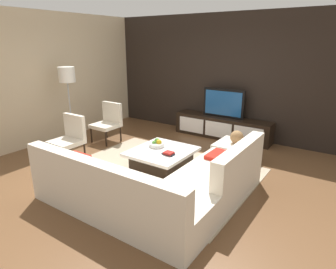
{
  "coord_description": "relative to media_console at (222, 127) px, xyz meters",
  "views": [
    {
      "loc": [
        2.65,
        -3.74,
        2.17
      ],
      "look_at": [
        -0.22,
        0.47,
        0.54
      ],
      "focal_mm": 31.2,
      "sensor_mm": 36.0,
      "label": 1
    }
  ],
  "objects": [
    {
      "name": "ground_plane",
      "position": [
        0.0,
        -2.4,
        -0.25
      ],
      "size": [
        14.0,
        14.0,
        0.0
      ],
      "primitive_type": "plane",
      "color": "brown"
    },
    {
      "name": "feature_wall_back",
      "position": [
        0.0,
        0.3,
        1.15
      ],
      "size": [
        6.4,
        0.12,
        2.8
      ],
      "primitive_type": "cube",
      "color": "black",
      "rests_on": "ground"
    },
    {
      "name": "side_wall_left",
      "position": [
        -3.2,
        -2.2,
        1.15
      ],
      "size": [
        0.12,
        5.2,
        2.8
      ],
      "primitive_type": "cube",
      "color": "beige",
      "rests_on": "ground"
    },
    {
      "name": "area_rug",
      "position": [
        -0.1,
        -2.4,
        -0.24
      ],
      "size": [
        3.18,
        2.42,
        0.01
      ],
      "primitive_type": "cube",
      "color": "tan",
      "rests_on": "ground"
    },
    {
      "name": "media_console",
      "position": [
        0.0,
        0.0,
        0.0
      ],
      "size": [
        2.3,
        0.45,
        0.5
      ],
      "color": "black",
      "rests_on": "ground"
    },
    {
      "name": "television",
      "position": [
        0.0,
        0.0,
        0.58
      ],
      "size": [
        0.98,
        0.06,
        0.66
      ],
      "color": "black",
      "rests_on": "media_console"
    },
    {
      "name": "sectional_couch",
      "position": [
        0.53,
        -3.29,
        0.04
      ],
      "size": [
        2.54,
        2.36,
        0.84
      ],
      "color": "beige",
      "rests_on": "ground"
    },
    {
      "name": "coffee_table",
      "position": [
        -0.1,
        -2.3,
        -0.05
      ],
      "size": [
        0.98,
        1.07,
        0.38
      ],
      "color": "black",
      "rests_on": "ground"
    },
    {
      "name": "accent_chair_near",
      "position": [
        -1.81,
        -2.87,
        0.24
      ],
      "size": [
        0.53,
        0.53,
        0.87
      ],
      "rotation": [
        0.0,
        0.0,
        -0.06
      ],
      "color": "black",
      "rests_on": "ground"
    },
    {
      "name": "floor_lamp",
      "position": [
        -2.63,
        -2.19,
        1.17
      ],
      "size": [
        0.34,
        0.34,
        1.67
      ],
      "color": "#A5A5AA",
      "rests_on": "ground"
    },
    {
      "name": "ottoman",
      "position": [
        0.85,
        -1.29,
        -0.05
      ],
      "size": [
        0.7,
        0.7,
        0.4
      ],
      "primitive_type": "cube",
      "color": "beige",
      "rests_on": "ground"
    },
    {
      "name": "fruit_bowl",
      "position": [
        -0.28,
        -2.19,
        0.18
      ],
      "size": [
        0.28,
        0.28,
        0.14
      ],
      "color": "silver",
      "rests_on": "coffee_table"
    },
    {
      "name": "accent_chair_far",
      "position": [
        -2.04,
        -1.64,
        0.24
      ],
      "size": [
        0.54,
        0.54,
        0.87
      ],
      "rotation": [
        0.0,
        0.0,
        -0.2
      ],
      "color": "black",
      "rests_on": "ground"
    },
    {
      "name": "decorative_ball",
      "position": [
        0.85,
        -1.29,
        0.27
      ],
      "size": [
        0.24,
        0.24,
        0.24
      ],
      "primitive_type": "sphere",
      "color": "#997247",
      "rests_on": "ottoman"
    },
    {
      "name": "book_stack",
      "position": [
        0.12,
        -2.41,
        0.16
      ],
      "size": [
        0.21,
        0.13,
        0.05
      ],
      "color": "#1E232D",
      "rests_on": "coffee_table"
    }
  ]
}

